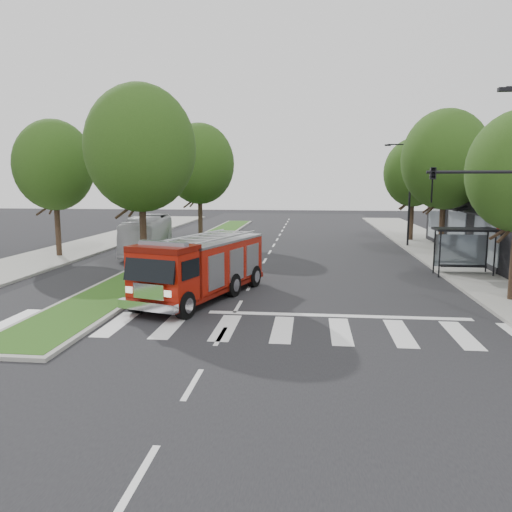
# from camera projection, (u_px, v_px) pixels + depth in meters

# --- Properties ---
(ground) EXTENTS (140.00, 140.00, 0.00)m
(ground) POSITION_uv_depth(u_px,v_px,m) (238.00, 307.00, 20.54)
(ground) COLOR black
(ground) RESTS_ON ground
(sidewalk_right) EXTENTS (5.00, 80.00, 0.15)m
(sidewalk_right) POSITION_uv_depth(u_px,v_px,m) (475.00, 269.00, 29.01)
(sidewalk_right) COLOR gray
(sidewalk_right) RESTS_ON ground
(sidewalk_left) EXTENTS (5.00, 80.00, 0.15)m
(sidewalk_left) POSITION_uv_depth(u_px,v_px,m) (37.00, 261.00, 31.91)
(sidewalk_left) COLOR gray
(sidewalk_left) RESTS_ON ground
(median) EXTENTS (3.00, 50.00, 0.15)m
(median) POSITION_uv_depth(u_px,v_px,m) (195.00, 247.00, 38.86)
(median) COLOR gray
(median) RESTS_ON ground
(bus_shelter) EXTENTS (3.20, 1.60, 2.61)m
(bus_shelter) POSITION_uv_depth(u_px,v_px,m) (464.00, 239.00, 27.04)
(bus_shelter) COLOR black
(bus_shelter) RESTS_ON ground
(tree_right_mid) EXTENTS (5.60, 5.60, 9.72)m
(tree_right_mid) POSITION_uv_depth(u_px,v_px,m) (445.00, 160.00, 32.10)
(tree_right_mid) COLOR black
(tree_right_mid) RESTS_ON ground
(tree_right_far) EXTENTS (5.00, 5.00, 8.73)m
(tree_right_far) POSITION_uv_depth(u_px,v_px,m) (414.00, 173.00, 42.03)
(tree_right_far) COLOR black
(tree_right_far) RESTS_ON ground
(tree_median_near) EXTENTS (5.80, 5.80, 10.16)m
(tree_median_near) POSITION_uv_depth(u_px,v_px,m) (140.00, 149.00, 26.07)
(tree_median_near) COLOR black
(tree_median_near) RESTS_ON ground
(tree_median_far) EXTENTS (5.60, 5.60, 9.72)m
(tree_median_far) POSITION_uv_depth(u_px,v_px,m) (199.00, 164.00, 39.88)
(tree_median_far) COLOR black
(tree_median_far) RESTS_ON ground
(tree_left_mid) EXTENTS (5.20, 5.20, 9.16)m
(tree_left_mid) POSITION_uv_depth(u_px,v_px,m) (54.00, 165.00, 32.92)
(tree_left_mid) COLOR black
(tree_left_mid) RESTS_ON ground
(streetlight_right_far) EXTENTS (2.11, 0.20, 8.00)m
(streetlight_right_far) POSITION_uv_depth(u_px,v_px,m) (408.00, 190.00, 38.42)
(streetlight_right_far) COLOR black
(streetlight_right_far) RESTS_ON ground
(fire_engine) EXTENTS (4.81, 8.58, 2.85)m
(fire_engine) POSITION_uv_depth(u_px,v_px,m) (202.00, 268.00, 21.84)
(fire_engine) COLOR #5A0C04
(fire_engine) RESTS_ON ground
(city_bus) EXTENTS (3.54, 9.70, 2.64)m
(city_bus) POSITION_uv_depth(u_px,v_px,m) (148.00, 235.00, 35.89)
(city_bus) COLOR silver
(city_bus) RESTS_ON ground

